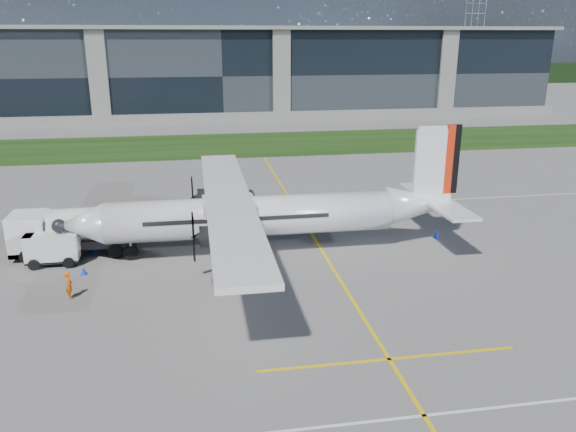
% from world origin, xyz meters
% --- Properties ---
extents(ground, '(400.00, 400.00, 0.00)m').
position_xyz_m(ground, '(0.00, 40.00, 0.00)').
color(ground, slate).
rests_on(ground, ground).
extents(grass_strip, '(400.00, 18.00, 0.04)m').
position_xyz_m(grass_strip, '(0.00, 48.00, 0.02)').
color(grass_strip, black).
rests_on(grass_strip, ground).
extents(terminal_building, '(120.00, 20.00, 15.00)m').
position_xyz_m(terminal_building, '(0.00, 80.00, 7.50)').
color(terminal_building, black).
rests_on(terminal_building, ground).
extents(tree_line, '(400.00, 6.00, 6.00)m').
position_xyz_m(tree_line, '(0.00, 140.00, 3.00)').
color(tree_line, black).
rests_on(tree_line, ground).
extents(pylon_east, '(9.00, 4.60, 30.00)m').
position_xyz_m(pylon_east, '(85.00, 150.00, 15.00)').
color(pylon_east, gray).
rests_on(pylon_east, ground).
extents(yellow_taxiway_centerline, '(0.20, 70.00, 0.01)m').
position_xyz_m(yellow_taxiway_centerline, '(3.00, 10.00, 0.01)').
color(yellow_taxiway_centerline, yellow).
rests_on(yellow_taxiway_centerline, ground).
extents(turboprop_aircraft, '(26.55, 27.53, 8.26)m').
position_xyz_m(turboprop_aircraft, '(-0.72, 8.11, 4.13)').
color(turboprop_aircraft, white).
rests_on(turboprop_aircraft, ground).
extents(fuel_tanker_truck, '(8.37, 2.72, 3.14)m').
position_xyz_m(fuel_tanker_truck, '(-13.87, 9.82, 1.57)').
color(fuel_tanker_truck, white).
rests_on(fuel_tanker_truck, ground).
extents(baggage_tug, '(3.44, 2.06, 2.06)m').
position_xyz_m(baggage_tug, '(-14.35, 8.33, 1.03)').
color(baggage_tug, silver).
rests_on(baggage_tug, ground).
extents(ground_crew_person, '(0.69, 0.84, 1.82)m').
position_xyz_m(ground_crew_person, '(-12.38, 2.89, 0.91)').
color(ground_crew_person, '#F25907').
rests_on(ground_crew_person, ground).
extents(safety_cone_nose_stbd, '(0.36, 0.36, 0.50)m').
position_xyz_m(safety_cone_nose_stbd, '(-12.23, 10.02, 0.25)').
color(safety_cone_nose_stbd, '#0E3EF2').
rests_on(safety_cone_nose_stbd, ground).
extents(safety_cone_nose_port, '(0.36, 0.36, 0.50)m').
position_xyz_m(safety_cone_nose_port, '(-12.23, 6.16, 0.25)').
color(safety_cone_nose_port, '#0E3EF2').
rests_on(safety_cone_nose_port, ground).
extents(safety_cone_stbdwing, '(0.36, 0.36, 0.50)m').
position_xyz_m(safety_cone_stbdwing, '(-2.50, 22.27, 0.25)').
color(safety_cone_stbdwing, '#0E3EF2').
rests_on(safety_cone_stbdwing, ground).
extents(safety_cone_tail, '(0.36, 0.36, 0.50)m').
position_xyz_m(safety_cone_tail, '(11.72, 8.79, 0.25)').
color(safety_cone_tail, '#0E3EF2').
rests_on(safety_cone_tail, ground).
extents(safety_cone_fwd, '(0.36, 0.36, 0.50)m').
position_xyz_m(safety_cone_fwd, '(-15.06, 8.68, 0.25)').
color(safety_cone_fwd, '#0E3EF2').
rests_on(safety_cone_fwd, ground).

